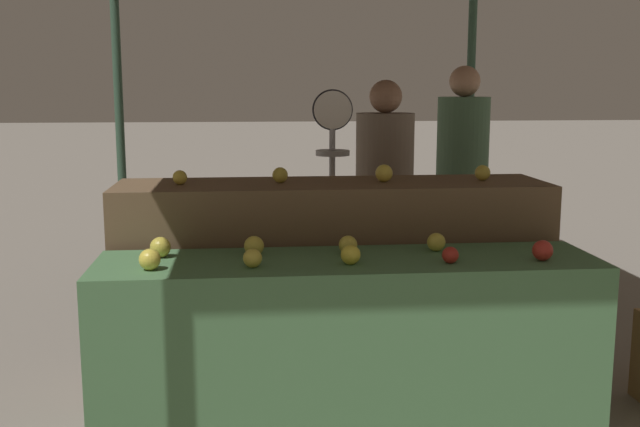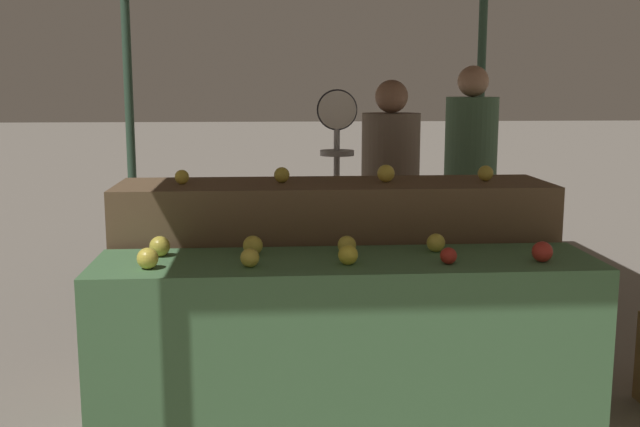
{
  "view_description": "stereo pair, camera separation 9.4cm",
  "coord_description": "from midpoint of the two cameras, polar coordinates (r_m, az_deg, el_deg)",
  "views": [
    {
      "loc": [
        -0.43,
        -3.12,
        1.53
      ],
      "look_at": [
        -0.09,
        0.3,
        0.95
      ],
      "focal_mm": 42.0,
      "sensor_mm": 36.0,
      "label": 1
    },
    {
      "loc": [
        -0.34,
        -3.12,
        1.53
      ],
      "look_at": [
        -0.09,
        0.3,
        0.95
      ],
      "focal_mm": 42.0,
      "sensor_mm": 36.0,
      "label": 2
    }
  ],
  "objects": [
    {
      "name": "apple_front_0",
      "position": [
        3.12,
        -12.16,
        -3.36
      ],
      "size": [
        0.09,
        0.09,
        0.09
      ],
      "primitive_type": "sphere",
      "color": "yellow",
      "rests_on": "display_counter_front"
    },
    {
      "name": "display_counter_back",
      "position": [
        3.87,
        1.76,
        -5.4
      ],
      "size": [
        2.17,
        0.55,
        1.06
      ],
      "primitive_type": "cube",
      "color": "brown",
      "rests_on": "ground_plane"
    },
    {
      "name": "apple_back_2",
      "position": [
        3.8,
        5.75,
        3.06
      ],
      "size": [
        0.09,
        0.09,
        0.09
      ],
      "primitive_type": "sphere",
      "color": "yellow",
      "rests_on": "display_counter_back"
    },
    {
      "name": "apple_front_1",
      "position": [
        3.09,
        -4.5,
        -3.38
      ],
      "size": [
        0.08,
        0.08,
        0.08
      ],
      "primitive_type": "sphere",
      "color": "gold",
      "rests_on": "display_counter_front"
    },
    {
      "name": "apple_back_3",
      "position": [
        3.93,
        13.17,
        3.0
      ],
      "size": [
        0.08,
        0.08,
        0.08
      ],
      "primitive_type": "sphere",
      "color": "gold",
      "rests_on": "display_counter_back"
    },
    {
      "name": "display_counter_front",
      "position": [
        3.34,
        2.82,
        -10.19
      ],
      "size": [
        2.17,
        0.55,
        0.8
      ],
      "primitive_type": "cube",
      "color": "#4C7A4C",
      "rests_on": "ground_plane"
    },
    {
      "name": "apple_front_5",
      "position": [
        3.33,
        -11.33,
        -2.47
      ],
      "size": [
        0.09,
        0.09,
        0.09
      ],
      "primitive_type": "sphere",
      "color": "gold",
      "rests_on": "display_counter_front"
    },
    {
      "name": "apple_front_3",
      "position": [
        3.18,
        10.6,
        -3.19
      ],
      "size": [
        0.07,
        0.07,
        0.07
      ],
      "primitive_type": "sphere",
      "color": "#AD281E",
      "rests_on": "display_counter_front"
    },
    {
      "name": "apple_front_4",
      "position": [
        3.32,
        17.36,
        -2.8
      ],
      "size": [
        0.09,
        0.09,
        0.09
      ],
      "primitive_type": "sphere",
      "color": "#B72D23",
      "rests_on": "display_counter_front"
    },
    {
      "name": "apple_back_0",
      "position": [
        3.76,
        -9.78,
        2.76
      ],
      "size": [
        0.07,
        0.07,
        0.07
      ],
      "primitive_type": "sphere",
      "color": "yellow",
      "rests_on": "display_counter_back"
    },
    {
      "name": "person_customer_left",
      "position": [
        5.54,
        11.86,
        3.56
      ],
      "size": [
        0.46,
        0.46,
        1.68
      ],
      "rotation": [
        0.0,
        0.0,
        2.86
      ],
      "color": "#2D2D38",
      "rests_on": "ground_plane"
    },
    {
      "name": "apple_front_6",
      "position": [
        3.3,
        -4.33,
        -2.45
      ],
      "size": [
        0.09,
        0.09,
        0.09
      ],
      "primitive_type": "sphere",
      "color": "gold",
      "rests_on": "display_counter_front"
    },
    {
      "name": "apple_front_2",
      "position": [
        3.12,
        3.01,
        -3.16
      ],
      "size": [
        0.08,
        0.08,
        0.08
      ],
      "primitive_type": "sphere",
      "color": "gold",
      "rests_on": "display_counter_front"
    },
    {
      "name": "person_vendor_at_scale",
      "position": [
        4.79,
        5.92,
        2.02
      ],
      "size": [
        0.37,
        0.37,
        1.58
      ],
      "rotation": [
        0.0,
        0.0,
        3.13
      ],
      "color": "#2D2D38",
      "rests_on": "ground_plane"
    },
    {
      "name": "apple_back_1",
      "position": [
        3.76,
        -2.22,
        2.96
      ],
      "size": [
        0.08,
        0.08,
        0.08
      ],
      "primitive_type": "sphere",
      "color": "gold",
      "rests_on": "display_counter_back"
    },
    {
      "name": "apple_front_7",
      "position": [
        3.31,
        2.87,
        -2.42
      ],
      "size": [
        0.08,
        0.08,
        0.08
      ],
      "primitive_type": "sphere",
      "color": "gold",
      "rests_on": "display_counter_front"
    },
    {
      "name": "produce_scale",
      "position": [
        4.42,
        1.9,
        3.78
      ],
      "size": [
        0.24,
        0.2,
        1.52
      ],
      "color": "#99999E",
      "rests_on": "ground_plane"
    },
    {
      "name": "apple_front_8",
      "position": [
        3.4,
        9.6,
        -2.21
      ],
      "size": [
        0.08,
        0.08,
        0.08
      ],
      "primitive_type": "sphere",
      "color": "gold",
      "rests_on": "display_counter_front"
    }
  ]
}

